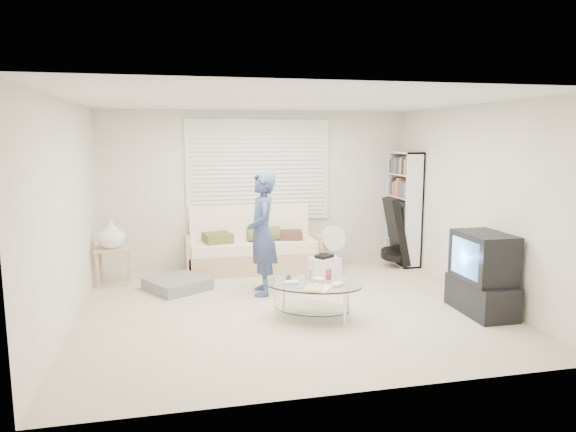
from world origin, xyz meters
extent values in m
plane|color=#C1B496|center=(0.00, 0.00, 0.00)|extent=(5.00, 5.00, 0.00)
cube|color=beige|center=(0.00, 2.25, 1.25)|extent=(5.00, 0.02, 2.50)
cube|color=beige|center=(0.00, -2.25, 1.25)|extent=(5.00, 0.02, 2.50)
cube|color=beige|center=(-2.50, 0.00, 1.25)|extent=(0.02, 4.50, 2.50)
cube|color=beige|center=(2.50, 0.00, 1.25)|extent=(0.02, 4.50, 2.50)
cube|color=white|center=(0.00, 0.00, 2.50)|extent=(5.00, 4.50, 0.02)
cube|color=white|center=(0.00, 2.22, 1.55)|extent=(2.32, 0.06, 1.62)
cube|color=black|center=(0.00, 2.21, 1.55)|extent=(2.20, 0.01, 1.50)
cube|color=silver|center=(0.00, 2.18, 1.55)|extent=(2.16, 0.04, 1.50)
cube|color=silver|center=(0.00, 2.20, 1.55)|extent=(2.32, 0.08, 1.62)
cube|color=tan|center=(-0.16, 1.83, 0.16)|extent=(2.01, 0.80, 0.32)
cube|color=#F1E5CA|center=(-0.16, 1.81, 0.40)|extent=(1.93, 0.74, 0.16)
cube|color=#F1E5CA|center=(-0.16, 2.15, 0.70)|extent=(1.93, 0.22, 0.62)
cube|color=tan|center=(-1.17, 1.83, 0.28)|extent=(0.06, 0.80, 0.56)
cube|color=tan|center=(0.84, 1.83, 0.28)|extent=(0.06, 0.80, 0.56)
cube|color=brown|center=(-0.71, 1.78, 0.55)|extent=(0.48, 0.48, 0.14)
cylinder|color=brown|center=(-0.01, 1.75, 0.59)|extent=(0.50, 0.22, 0.22)
cube|color=#473023|center=(0.44, 1.81, 0.54)|extent=(0.42, 0.42, 0.12)
cube|color=slate|center=(-1.34, 1.01, 0.08)|extent=(0.98, 0.98, 0.16)
cube|color=tan|center=(-2.22, 1.45, 0.52)|extent=(0.47, 0.38, 0.04)
cube|color=tan|center=(-2.41, 1.31, 0.26)|extent=(0.04, 0.04, 0.51)
cube|color=tan|center=(-2.03, 1.31, 0.26)|extent=(0.04, 0.04, 0.51)
cube|color=tan|center=(-2.41, 1.59, 0.26)|extent=(0.04, 0.04, 0.51)
cube|color=tan|center=(-2.03, 1.59, 0.26)|extent=(0.04, 0.04, 0.51)
imported|color=white|center=(-2.22, 1.45, 0.74)|extent=(0.38, 0.38, 0.40)
cube|color=white|center=(2.33, 1.74, 0.92)|extent=(0.29, 0.78, 1.85)
cube|color=black|center=(2.12, 1.53, 0.58)|extent=(0.36, 0.40, 1.11)
cylinder|color=black|center=(2.08, 1.53, 0.21)|extent=(0.40, 0.41, 0.19)
cylinder|color=white|center=(1.11, 1.70, 0.02)|extent=(0.28, 0.28, 0.03)
cylinder|color=white|center=(1.11, 1.70, 0.19)|extent=(0.04, 0.04, 0.36)
cylinder|color=white|center=(1.11, 1.70, 0.49)|extent=(0.43, 0.22, 0.42)
cylinder|color=white|center=(1.11, 1.70, 0.49)|extent=(0.12, 0.09, 0.11)
cube|color=white|center=(0.85, 1.31, 0.13)|extent=(0.48, 0.37, 0.27)
cube|color=black|center=(0.85, 1.31, 0.29)|extent=(0.31, 0.28, 0.04)
cube|color=black|center=(2.20, -0.73, 0.20)|extent=(0.48, 0.89, 0.40)
cube|color=black|center=(2.20, -0.73, 0.68)|extent=(0.50, 0.75, 0.57)
cube|color=#60B9F2|center=(1.96, -0.72, 0.68)|extent=(0.02, 0.57, 0.44)
ellipsoid|color=silver|center=(0.18, -0.49, 0.41)|extent=(1.33, 1.13, 0.02)
ellipsoid|color=silver|center=(0.18, -0.49, 0.12)|extent=(1.02, 0.86, 0.01)
cylinder|color=silver|center=(-0.27, -0.53, 0.20)|extent=(0.03, 0.03, 0.39)
cylinder|color=silver|center=(0.44, -0.86, 0.20)|extent=(0.03, 0.03, 0.39)
cylinder|color=silver|center=(-0.08, -0.12, 0.20)|extent=(0.03, 0.03, 0.39)
cylinder|color=silver|center=(0.63, -0.45, 0.20)|extent=(0.03, 0.03, 0.39)
cube|color=white|center=(-0.06, -0.47, 0.44)|extent=(0.17, 0.13, 0.04)
cube|color=white|center=(0.27, -0.42, 0.44)|extent=(0.17, 0.19, 0.04)
cube|color=white|center=(0.42, -0.66, 0.44)|extent=(0.19, 0.17, 0.04)
cylinder|color=silver|center=(0.18, -0.29, 0.48)|extent=(0.07, 0.07, 0.11)
cylinder|color=#E03A59|center=(0.40, -0.37, 0.48)|extent=(0.07, 0.07, 0.12)
cube|color=black|center=(-0.05, -0.25, 0.43)|extent=(0.10, 0.18, 0.02)
cube|color=white|center=(0.20, -0.70, 0.43)|extent=(0.37, 0.38, 0.01)
cube|color=tan|center=(0.14, -0.70, 0.43)|extent=(0.29, 0.33, 0.01)
imported|color=#2B4B66|center=(-0.22, 0.59, 0.82)|extent=(0.44, 0.63, 1.63)
camera|label=1|loc=(-1.33, -5.98, 2.08)|focal=32.00mm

